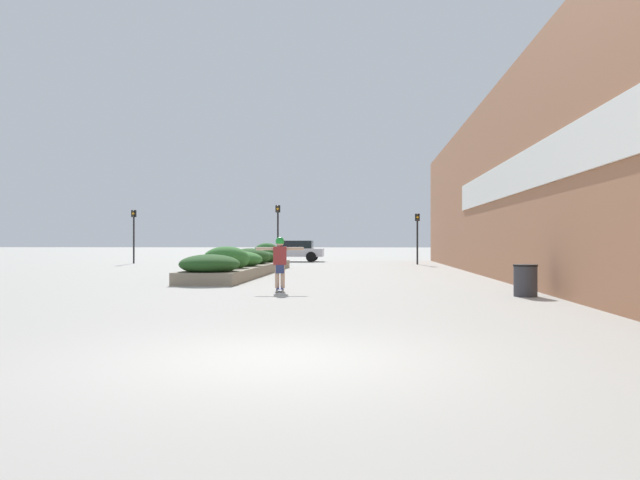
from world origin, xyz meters
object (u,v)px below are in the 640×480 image
car_center_left (295,250)px  skateboarder (280,257)px  trash_bin (525,280)px  traffic_light_right (417,229)px  car_leftmost (529,250)px  traffic_light_far_left (134,227)px  traffic_light_left (278,224)px  skateboard (280,289)px

car_center_left → skateboarder: bearing=-174.3°
trash_bin → traffic_light_right: (-0.91, 22.54, 1.75)m
car_leftmost → traffic_light_far_left: bearing=103.2°
traffic_light_right → traffic_light_left: bearing=179.8°
skateboarder → traffic_light_left: (-3.13, 21.50, 1.54)m
skateboard → car_center_left: (-2.66, 26.67, 0.72)m
skateboard → skateboarder: size_ratio=0.49×
car_leftmost → skateboarder: bearing=153.6°
traffic_light_left → car_center_left: bearing=84.7°
trash_bin → traffic_light_right: size_ratio=0.26×
traffic_light_left → traffic_light_far_left: traffic_light_left is taller
car_leftmost → traffic_light_right: size_ratio=1.51×
traffic_light_left → traffic_light_far_left: 9.45m
skateboard → traffic_light_left: 21.86m
car_center_left → traffic_light_far_left: 11.12m
car_center_left → traffic_light_right: bearing=-122.3°
skateboarder → car_center_left: (-2.66, 26.67, -0.17)m
skateboarder → car_center_left: bearing=88.7°
car_leftmost → traffic_light_left: 18.42m
traffic_light_right → traffic_light_far_left: size_ratio=0.91×
car_leftmost → traffic_light_right: (-8.41, -6.65, 1.36)m
car_leftmost → traffic_light_far_left: (-26.56, -6.24, 1.55)m
skateboarder → car_center_left: 26.80m
car_center_left → traffic_light_far_left: (-9.92, -4.78, 1.56)m
skateboarder → car_leftmost: (13.98, 28.12, -0.16)m
trash_bin → car_center_left: car_center_left is taller
skateboard → car_center_left: 26.81m
trash_bin → traffic_light_left: 24.62m
skateboard → traffic_light_right: (5.56, 21.47, 2.09)m
skateboard → car_leftmost: 31.41m
car_center_left → traffic_light_right: traffic_light_right is taller
car_leftmost → traffic_light_right: bearing=128.3°
trash_bin → car_center_left: (-9.13, 27.74, 0.38)m
trash_bin → traffic_light_far_left: size_ratio=0.24×
skateboarder → traffic_light_left: size_ratio=0.39×
skateboarder → car_leftmost: size_ratio=0.30×
skateboard → car_center_left: car_center_left is taller
traffic_light_far_left → trash_bin: bearing=-50.3°
skateboard → traffic_light_left: traffic_light_left is taller
skateboarder → traffic_light_far_left: bearing=112.9°
car_center_left → trash_bin: bearing=-161.8°
skateboard → car_leftmost: car_leftmost is taller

